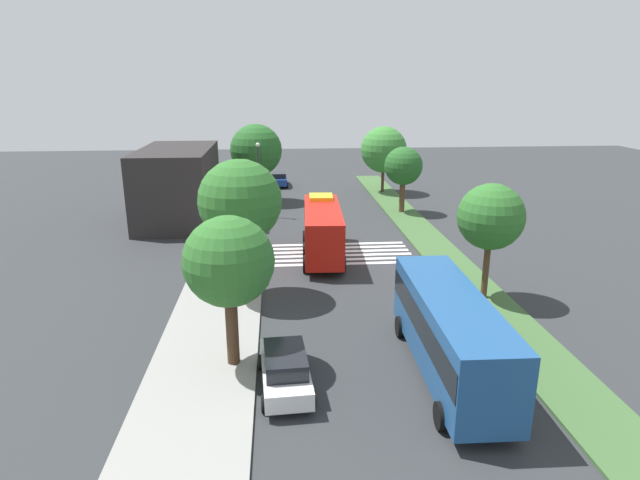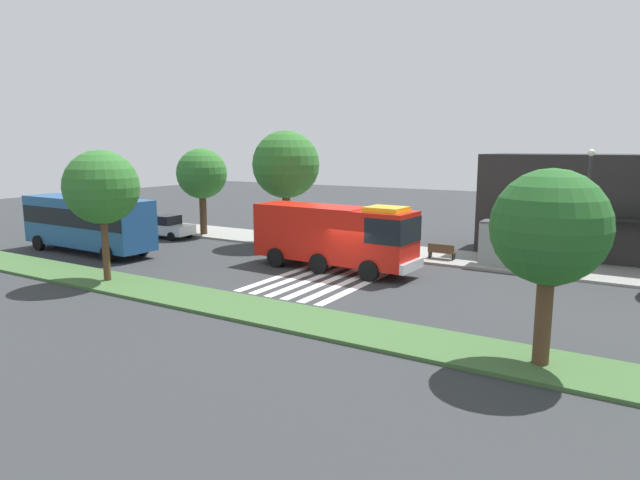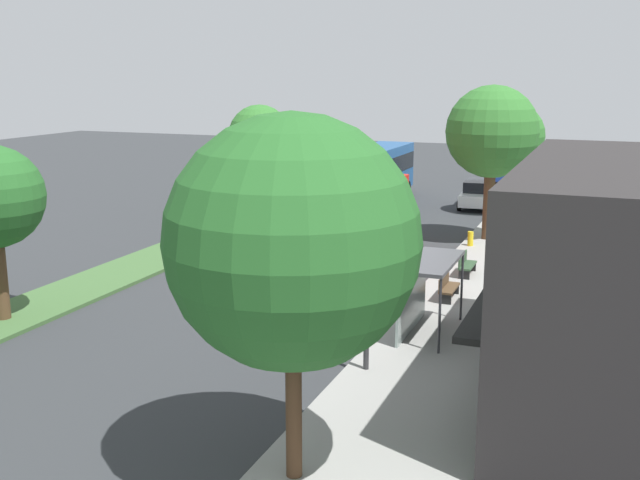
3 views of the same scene
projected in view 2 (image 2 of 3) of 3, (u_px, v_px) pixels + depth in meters
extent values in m
plane|color=#2D3033|center=(347.00, 279.00, 28.19)|extent=(120.00, 120.00, 0.00)
cube|color=gray|center=(405.00, 253.00, 34.75)|extent=(60.00, 4.62, 0.14)
cube|color=#3D6033|center=(265.00, 312.00, 22.29)|extent=(60.00, 3.00, 0.14)
cube|color=silver|center=(295.00, 271.00, 29.84)|extent=(0.45, 9.90, 0.01)
cube|color=silver|center=(309.00, 273.00, 29.38)|extent=(0.45, 9.90, 0.01)
cube|color=silver|center=(323.00, 275.00, 28.92)|extent=(0.45, 9.90, 0.01)
cube|color=silver|center=(338.00, 277.00, 28.46)|extent=(0.45, 9.90, 0.01)
cube|color=silver|center=(353.00, 279.00, 28.00)|extent=(0.45, 9.90, 0.01)
cube|color=silver|center=(369.00, 282.00, 27.53)|extent=(0.45, 9.90, 0.01)
cube|color=red|center=(386.00, 240.00, 28.10)|extent=(2.91, 2.58, 2.93)
cube|color=red|center=(312.00, 231.00, 30.68)|extent=(6.64, 2.76, 2.97)
cube|color=black|center=(393.00, 229.00, 27.77)|extent=(2.13, 2.56, 1.29)
cube|color=silver|center=(412.00, 266.00, 27.48)|extent=(0.36, 2.45, 0.50)
cube|color=yellow|center=(386.00, 209.00, 27.83)|extent=(2.04, 1.80, 0.24)
cylinder|color=black|center=(391.00, 263.00, 29.50)|extent=(1.11, 0.35, 1.10)
cylinder|color=black|center=(369.00, 271.00, 27.51)|extent=(1.11, 0.35, 1.10)
cylinder|color=black|center=(301.00, 251.00, 32.83)|extent=(1.11, 0.35, 1.10)
cylinder|color=black|center=(276.00, 258.00, 30.83)|extent=(1.11, 0.35, 1.10)
cylinder|color=black|center=(343.00, 256.00, 31.20)|extent=(1.11, 0.35, 1.10)
cylinder|color=black|center=(319.00, 264.00, 29.21)|extent=(1.11, 0.35, 1.10)
cube|color=navy|center=(66.00, 218.00, 47.03)|extent=(4.66, 1.76, 0.80)
cube|color=black|center=(64.00, 209.00, 47.04)|extent=(2.61, 1.55, 0.59)
cylinder|color=black|center=(87.00, 222.00, 47.06)|extent=(0.64, 0.22, 0.64)
cylinder|color=black|center=(69.00, 225.00, 45.57)|extent=(0.64, 0.22, 0.64)
cylinder|color=black|center=(65.00, 220.00, 48.63)|extent=(0.64, 0.22, 0.64)
cylinder|color=black|center=(47.00, 222.00, 47.15)|extent=(0.64, 0.22, 0.64)
cube|color=silver|center=(164.00, 229.00, 40.90)|extent=(4.73, 2.09, 0.72)
cube|color=black|center=(162.00, 219.00, 40.89)|extent=(2.68, 1.75, 0.67)
cylinder|color=black|center=(188.00, 233.00, 41.04)|extent=(0.65, 0.26, 0.64)
cylinder|color=black|center=(171.00, 237.00, 39.46)|extent=(0.65, 0.26, 0.64)
cylinder|color=black|center=(158.00, 230.00, 42.46)|extent=(0.65, 0.26, 0.64)
cylinder|color=black|center=(141.00, 234.00, 40.87)|extent=(0.65, 0.26, 0.64)
cube|color=navy|center=(87.00, 222.00, 34.75)|extent=(10.23, 2.76, 3.05)
cube|color=black|center=(87.00, 216.00, 34.68)|extent=(10.02, 2.81, 1.10)
cylinder|color=black|center=(39.00, 243.00, 35.83)|extent=(1.01, 0.32, 1.00)
cylinder|color=black|center=(74.00, 238.00, 37.95)|extent=(1.01, 0.32, 1.00)
cylinder|color=black|center=(107.00, 254.00, 32.05)|extent=(1.01, 0.32, 1.00)
cylinder|color=black|center=(142.00, 248.00, 34.17)|extent=(1.01, 0.32, 1.00)
cube|color=#4C4C51|center=(514.00, 223.00, 30.31)|extent=(3.50, 1.40, 0.12)
cube|color=#8C9E99|center=(510.00, 246.00, 29.95)|extent=(3.50, 0.08, 2.40)
cylinder|color=#333338|center=(485.00, 240.00, 31.93)|extent=(0.08, 0.08, 2.40)
cylinder|color=#333338|center=(547.00, 245.00, 30.18)|extent=(0.08, 0.08, 2.40)
cube|color=#4C3823|center=(442.00, 252.00, 32.50)|extent=(1.60, 0.50, 0.08)
cube|color=#4C3823|center=(441.00, 248.00, 32.27)|extent=(1.60, 0.06, 0.45)
cube|color=black|center=(430.00, 254.00, 32.90)|extent=(0.08, 0.45, 0.37)
cube|color=black|center=(454.00, 257.00, 32.17)|extent=(0.08, 0.45, 0.37)
cube|color=#2D472D|center=(386.00, 246.00, 34.37)|extent=(1.60, 0.50, 0.08)
cube|color=#2D472D|center=(385.00, 243.00, 34.14)|extent=(1.60, 0.06, 0.45)
cube|color=black|center=(376.00, 249.00, 34.77)|extent=(0.08, 0.45, 0.37)
cube|color=black|center=(397.00, 251.00, 34.03)|extent=(0.08, 0.45, 0.37)
cylinder|color=#2D2D30|center=(586.00, 218.00, 27.45)|extent=(0.16, 0.16, 6.13)
sphere|color=white|center=(591.00, 153.00, 26.91)|extent=(0.36, 0.36, 0.36)
cube|color=#282626|center=(585.00, 206.00, 33.72)|extent=(11.85, 5.92, 6.30)
cube|color=black|center=(578.00, 217.00, 30.95)|extent=(9.48, 0.80, 0.16)
cylinder|color=#47301E|center=(203.00, 213.00, 41.59)|extent=(0.53, 0.53, 3.29)
sphere|color=#2D6B28|center=(202.00, 174.00, 41.09)|extent=(3.79, 3.79, 3.79)
cylinder|color=#513823|center=(286.00, 216.00, 37.57)|extent=(0.56, 0.56, 3.82)
sphere|color=#2D6B28|center=(286.00, 164.00, 36.98)|extent=(4.58, 4.58, 4.58)
cylinder|color=#513823|center=(106.00, 247.00, 27.03)|extent=(0.35, 0.35, 3.40)
sphere|color=#2D6B28|center=(102.00, 187.00, 26.53)|extent=(3.61, 3.61, 3.61)
cylinder|color=#513823|center=(543.00, 316.00, 16.57)|extent=(0.50, 0.50, 3.04)
sphere|color=#235B23|center=(550.00, 227.00, 16.11)|extent=(3.47, 3.47, 3.47)
cylinder|color=gold|center=(306.00, 241.00, 36.44)|extent=(0.28, 0.28, 0.70)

